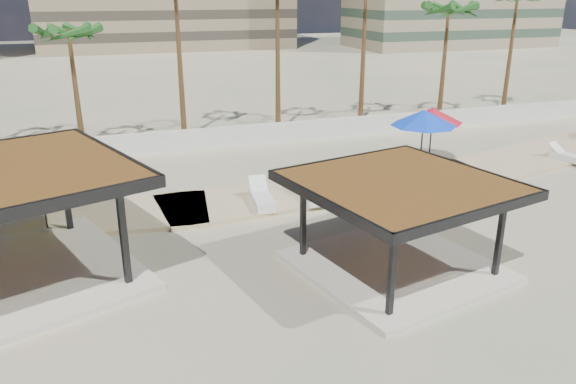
# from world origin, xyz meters

# --- Properties ---
(ground) EXTENTS (200.00, 200.00, 0.00)m
(ground) POSITION_xyz_m (0.00, 0.00, 0.00)
(ground) COLOR tan
(ground) RESTS_ON ground
(promenade) EXTENTS (44.45, 7.97, 0.24)m
(promenade) POSITION_xyz_m (2.00, 7.67, 0.06)
(promenade) COLOR #C6B284
(promenade) RESTS_ON ground
(boundary_wall) EXTENTS (56.00, 0.30, 1.20)m
(boundary_wall) POSITION_xyz_m (0.00, 16.00, 0.60)
(boundary_wall) COLOR silver
(boundary_wall) RESTS_ON ground
(pavilion_central) EXTENTS (7.32, 7.32, 3.11)m
(pavilion_central) POSITION_xyz_m (0.77, -0.91, 1.86)
(pavilion_central) COLOR beige
(pavilion_central) RESTS_ON ground
(pavilion_west) EXTENTS (9.42, 9.42, 3.74)m
(pavilion_west) POSITION_xyz_m (-11.09, 2.26, 2.23)
(pavilion_west) COLOR beige
(pavilion_west) RESTS_ON ground
(umbrella_b) EXTENTS (3.58, 3.58, 2.42)m
(umbrella_b) POSITION_xyz_m (-10.27, 5.80, 2.26)
(umbrella_b) COLOR beige
(umbrella_b) RESTS_ON promenade
(umbrella_c) EXTENTS (4.02, 4.02, 2.82)m
(umbrella_c) POSITION_xyz_m (8.46, 9.20, 2.60)
(umbrella_c) COLOR beige
(umbrella_c) RESTS_ON promenade
(umbrella_d) EXTENTS (4.37, 4.37, 2.94)m
(umbrella_d) POSITION_xyz_m (7.36, 8.31, 2.71)
(umbrella_d) COLOR beige
(umbrella_d) RESTS_ON promenade
(lounger_a) EXTENTS (1.02, 2.47, 0.91)m
(lounger_a) POSITION_xyz_m (-1.83, 5.85, 0.40)
(lounger_a) COLOR white
(lounger_a) RESTS_ON promenade
(lounger_b) EXTENTS (0.92, 2.44, 0.91)m
(lounger_b) POSITION_xyz_m (0.35, 5.85, 0.40)
(lounger_b) COLOR white
(lounger_b) RESTS_ON promenade
(lounger_c) EXTENTS (1.11, 2.18, 0.79)m
(lounger_c) POSITION_xyz_m (15.43, 6.77, 0.37)
(lounger_c) COLOR white
(lounger_c) RESTS_ON promenade
(palm_c) EXTENTS (3.00, 3.00, 7.41)m
(palm_c) POSITION_xyz_m (-9.00, 18.10, 6.35)
(palm_c) COLOR brown
(palm_c) RESTS_ON ground
(palm_g) EXTENTS (3.00, 3.00, 8.35)m
(palm_g) POSITION_xyz_m (15.00, 18.20, 7.24)
(palm_g) COLOR brown
(palm_g) RESTS_ON ground
(palm_h) EXTENTS (3.00, 3.00, 9.17)m
(palm_h) POSITION_xyz_m (21.00, 18.80, 8.01)
(palm_h) COLOR brown
(palm_h) RESTS_ON ground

